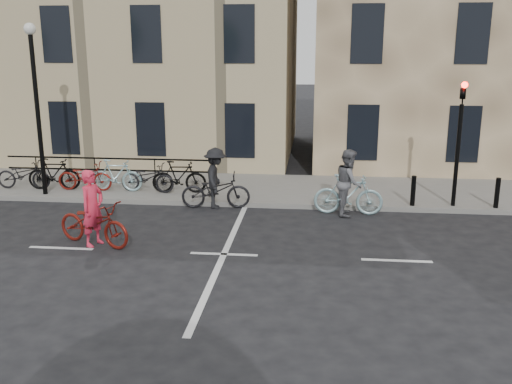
# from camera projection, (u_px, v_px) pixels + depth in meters

# --- Properties ---
(ground) EXTENTS (120.00, 120.00, 0.00)m
(ground) POSITION_uv_depth(u_px,v_px,m) (224.00, 254.00, 13.43)
(ground) COLOR black
(ground) RESTS_ON ground
(sidewalk) EXTENTS (46.00, 4.00, 0.15)m
(sidewalk) POSITION_uv_depth(u_px,v_px,m) (137.00, 186.00, 19.59)
(sidewalk) COLOR slate
(sidewalk) RESTS_ON ground
(building_east) EXTENTS (14.00, 10.00, 12.00)m
(building_east) POSITION_uv_depth(u_px,v_px,m) (487.00, 11.00, 23.49)
(building_east) COLOR #887152
(building_east) RESTS_ON sidewalk
(building_west) EXTENTS (20.00, 10.00, 10.00)m
(building_west) POSITION_uv_depth(u_px,v_px,m) (70.00, 36.00, 25.56)
(building_west) COLOR tan
(building_west) RESTS_ON sidewalk
(traffic_light) EXTENTS (0.18, 0.30, 3.90)m
(traffic_light) POSITION_uv_depth(u_px,v_px,m) (460.00, 129.00, 16.37)
(traffic_light) COLOR black
(traffic_light) RESTS_ON sidewalk
(lamp_post) EXTENTS (0.36, 0.36, 5.28)m
(lamp_post) POSITION_uv_depth(u_px,v_px,m) (35.00, 89.00, 17.45)
(lamp_post) COLOR black
(lamp_post) RESTS_ON sidewalk
(bollard_east) EXTENTS (0.14, 0.14, 0.90)m
(bollard_east) POSITION_uv_depth(u_px,v_px,m) (413.00, 191.00, 16.86)
(bollard_east) COLOR black
(bollard_east) RESTS_ON sidewalk
(bollard_west) EXTENTS (0.14, 0.14, 0.90)m
(bollard_west) POSITION_uv_depth(u_px,v_px,m) (497.00, 193.00, 16.62)
(bollard_west) COLOR black
(bollard_west) RESTS_ON sidewalk
(parked_bikes) EXTENTS (7.25, 1.23, 1.05)m
(parked_bikes) POSITION_uv_depth(u_px,v_px,m) (99.00, 176.00, 18.61)
(parked_bikes) COLOR black
(parked_bikes) RESTS_ON sidewalk
(cyclist_pink) EXTENTS (2.24, 1.44, 1.88)m
(cyclist_pink) POSITION_uv_depth(u_px,v_px,m) (93.00, 219.00, 13.92)
(cyclist_pink) COLOR maroon
(cyclist_pink) RESTS_ON ground
(cyclist_grey) EXTENTS (2.01, 0.96, 1.92)m
(cyclist_grey) POSITION_uv_depth(u_px,v_px,m) (349.00, 188.00, 16.41)
(cyclist_grey) COLOR #97C0C6
(cyclist_grey) RESTS_ON ground
(cyclist_dark) EXTENTS (2.12, 1.25, 1.84)m
(cyclist_dark) POSITION_uv_depth(u_px,v_px,m) (216.00, 185.00, 17.09)
(cyclist_dark) COLOR black
(cyclist_dark) RESTS_ON ground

